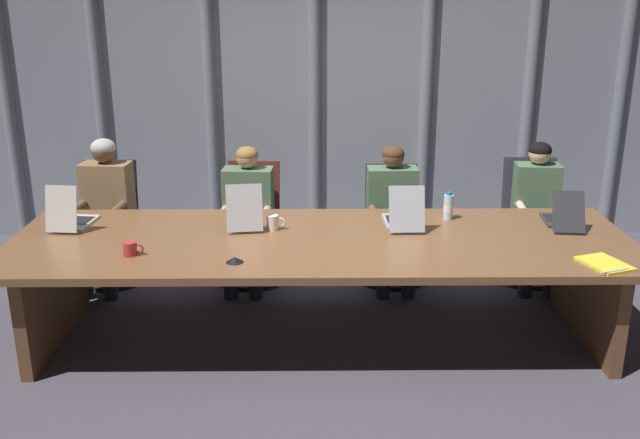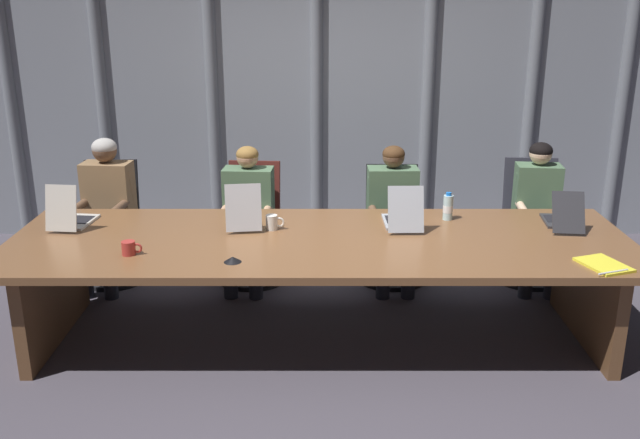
{
  "view_description": "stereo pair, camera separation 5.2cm",
  "coord_description": "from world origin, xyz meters",
  "px_view_note": "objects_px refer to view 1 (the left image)",
  "views": [
    {
      "loc": [
        -0.05,
        -4.42,
        2.31
      ],
      "look_at": [
        -0.01,
        0.11,
        0.84
      ],
      "focal_mm": 39.31,
      "sensor_mm": 36.0,
      "label": 1
    },
    {
      "loc": [
        -0.0,
        -4.42,
        2.31
      ],
      "look_at": [
        -0.01,
        0.11,
        0.84
      ],
      "focal_mm": 39.31,
      "sensor_mm": 36.0,
      "label": 2
    }
  ],
  "objects_px": {
    "laptop_right_mid": "(562,218)",
    "water_bottle_primary": "(448,207)",
    "coffee_mug_near": "(273,223)",
    "person_center": "(393,208)",
    "laptop_center": "(403,217)",
    "person_right_mid": "(537,207)",
    "office_chair_center": "(392,236)",
    "person_left_end": "(105,204)",
    "conference_mic_left_side": "(235,260)",
    "laptop_left_mid": "(244,218)",
    "office_chair_right_mid": "(529,234)",
    "person_left_mid": "(247,209)",
    "spiral_notepad": "(605,264)",
    "laptop_left_end": "(72,218)",
    "office_chair_left_end": "(111,236)",
    "office_chair_left_mid": "(252,236)",
    "coffee_mug_far": "(131,249)"
  },
  "relations": [
    {
      "from": "laptop_left_mid",
      "to": "laptop_center",
      "type": "relative_size",
      "value": 0.99
    },
    {
      "from": "person_center",
      "to": "laptop_right_mid",
      "type": "bearing_deg",
      "value": 56.94
    },
    {
      "from": "person_left_end",
      "to": "person_right_mid",
      "type": "height_order",
      "value": "person_left_end"
    },
    {
      "from": "water_bottle_primary",
      "to": "laptop_center",
      "type": "bearing_deg",
      "value": -156.4
    },
    {
      "from": "water_bottle_primary",
      "to": "person_center",
      "type": "bearing_deg",
      "value": 121.23
    },
    {
      "from": "laptop_left_mid",
      "to": "coffee_mug_far",
      "type": "distance_m",
      "value": 0.87
    },
    {
      "from": "person_right_mid",
      "to": "coffee_mug_near",
      "type": "bearing_deg",
      "value": -64.06
    },
    {
      "from": "office_chair_right_mid",
      "to": "conference_mic_left_side",
      "type": "distance_m",
      "value": 2.8
    },
    {
      "from": "person_left_end",
      "to": "person_right_mid",
      "type": "bearing_deg",
      "value": 94.68
    },
    {
      "from": "spiral_notepad",
      "to": "person_left_end",
      "type": "bearing_deg",
      "value": 136.98
    },
    {
      "from": "office_chair_right_mid",
      "to": "spiral_notepad",
      "type": "relative_size",
      "value": 2.74
    },
    {
      "from": "person_right_mid",
      "to": "office_chair_center",
      "type": "bearing_deg",
      "value": -92.5
    },
    {
      "from": "laptop_left_mid",
      "to": "office_chair_right_mid",
      "type": "xyz_separation_m",
      "value": [
        2.3,
        0.87,
        -0.43
      ]
    },
    {
      "from": "laptop_left_mid",
      "to": "water_bottle_primary",
      "type": "height_order",
      "value": "laptop_left_mid"
    },
    {
      "from": "office_chair_left_end",
      "to": "office_chair_right_mid",
      "type": "relative_size",
      "value": 0.98
    },
    {
      "from": "laptop_center",
      "to": "office_chair_center",
      "type": "distance_m",
      "value": 0.97
    },
    {
      "from": "person_left_mid",
      "to": "laptop_right_mid",
      "type": "bearing_deg",
      "value": 77.04
    },
    {
      "from": "laptop_center",
      "to": "office_chair_left_end",
      "type": "relative_size",
      "value": 0.46
    },
    {
      "from": "office_chair_left_end",
      "to": "coffee_mug_far",
      "type": "bearing_deg",
      "value": 18.33
    },
    {
      "from": "laptop_right_mid",
      "to": "person_center",
      "type": "height_order",
      "value": "person_center"
    },
    {
      "from": "office_chair_left_mid",
      "to": "office_chair_right_mid",
      "type": "relative_size",
      "value": 0.97
    },
    {
      "from": "person_left_mid",
      "to": "water_bottle_primary",
      "type": "xyz_separation_m",
      "value": [
        1.51,
        -0.55,
        0.18
      ]
    },
    {
      "from": "office_chair_center",
      "to": "spiral_notepad",
      "type": "relative_size",
      "value": 2.59
    },
    {
      "from": "laptop_left_mid",
      "to": "conference_mic_left_side",
      "type": "height_order",
      "value": "laptop_left_mid"
    },
    {
      "from": "person_center",
      "to": "person_right_mid",
      "type": "bearing_deg",
      "value": 88.61
    },
    {
      "from": "person_left_mid",
      "to": "conference_mic_left_side",
      "type": "distance_m",
      "value": 1.4
    },
    {
      "from": "office_chair_left_mid",
      "to": "water_bottle_primary",
      "type": "xyz_separation_m",
      "value": [
        1.49,
        -0.71,
        0.47
      ]
    },
    {
      "from": "person_right_mid",
      "to": "water_bottle_primary",
      "type": "height_order",
      "value": "person_right_mid"
    },
    {
      "from": "person_left_end",
      "to": "water_bottle_primary",
      "type": "bearing_deg",
      "value": 82.95
    },
    {
      "from": "office_chair_right_mid",
      "to": "person_left_mid",
      "type": "bearing_deg",
      "value": -82.29
    },
    {
      "from": "laptop_left_end",
      "to": "laptop_center",
      "type": "height_order",
      "value": "laptop_left_end"
    },
    {
      "from": "laptop_left_end",
      "to": "office_chair_right_mid",
      "type": "height_order",
      "value": "laptop_left_end"
    },
    {
      "from": "laptop_right_mid",
      "to": "person_left_mid",
      "type": "bearing_deg",
      "value": 79.1
    },
    {
      "from": "person_left_mid",
      "to": "office_chair_right_mid",
      "type": "bearing_deg",
      "value": 97.82
    },
    {
      "from": "office_chair_left_end",
      "to": "office_chair_right_mid",
      "type": "xyz_separation_m",
      "value": [
        3.52,
        0.0,
        0.01
      ]
    },
    {
      "from": "laptop_left_end",
      "to": "coffee_mug_near",
      "type": "relative_size",
      "value": 3.36
    },
    {
      "from": "laptop_left_mid",
      "to": "conference_mic_left_side",
      "type": "relative_size",
      "value": 4.01
    },
    {
      "from": "laptop_left_end",
      "to": "laptop_left_mid",
      "type": "height_order",
      "value": "laptop_left_mid"
    },
    {
      "from": "coffee_mug_near",
      "to": "person_center",
      "type": "bearing_deg",
      "value": 40.23
    },
    {
      "from": "person_left_end",
      "to": "water_bottle_primary",
      "type": "xyz_separation_m",
      "value": [
        2.65,
        -0.56,
        0.14
      ]
    },
    {
      "from": "laptop_left_mid",
      "to": "person_left_mid",
      "type": "distance_m",
      "value": 0.72
    },
    {
      "from": "laptop_right_mid",
      "to": "water_bottle_primary",
      "type": "relative_size",
      "value": 2.36
    },
    {
      "from": "office_chair_left_mid",
      "to": "person_right_mid",
      "type": "height_order",
      "value": "person_right_mid"
    },
    {
      "from": "laptop_left_mid",
      "to": "laptop_right_mid",
      "type": "bearing_deg",
      "value": -96.73
    },
    {
      "from": "office_chair_left_end",
      "to": "office_chair_left_mid",
      "type": "relative_size",
      "value": 1.01
    },
    {
      "from": "office_chair_center",
      "to": "office_chair_right_mid",
      "type": "relative_size",
      "value": 0.94
    },
    {
      "from": "person_center",
      "to": "conference_mic_left_side",
      "type": "xyz_separation_m",
      "value": [
        -1.13,
        -1.39,
        0.1
      ]
    },
    {
      "from": "water_bottle_primary",
      "to": "conference_mic_left_side",
      "type": "xyz_separation_m",
      "value": [
        -1.46,
        -0.84,
        -0.07
      ]
    },
    {
      "from": "office_chair_left_mid",
      "to": "person_left_end",
      "type": "height_order",
      "value": "person_left_end"
    },
    {
      "from": "laptop_left_end",
      "to": "person_left_mid",
      "type": "xyz_separation_m",
      "value": [
        1.16,
        0.7,
        -0.15
      ]
    }
  ]
}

